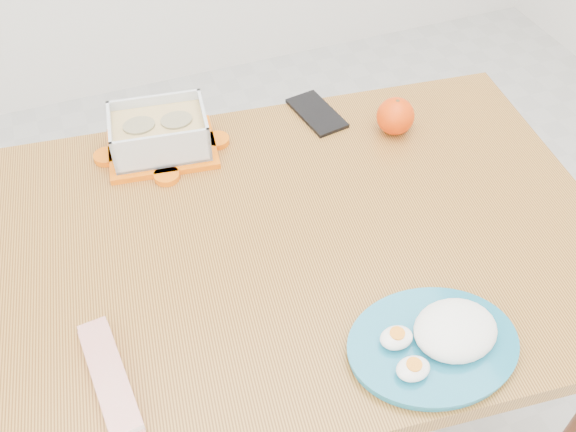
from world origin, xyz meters
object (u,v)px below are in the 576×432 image
object	(u,v)px
orange_fruit	(395,116)
rice_plate	(441,338)
food_container	(160,134)
dining_table	(288,269)
smartphone	(317,113)

from	to	relation	value
orange_fruit	rice_plate	size ratio (longest dim) A/B	0.27
food_container	rice_plate	world-z (taller)	food_container
dining_table	orange_fruit	size ratio (longest dim) A/B	15.82
orange_fruit	rice_plate	xyz separation A→B (m)	(-0.19, -0.53, -0.02)
smartphone	orange_fruit	bearing A→B (deg)	-49.42
food_container	smartphone	world-z (taller)	food_container
orange_fruit	smartphone	world-z (taller)	orange_fruit
smartphone	rice_plate	bearing A→B (deg)	-103.94
orange_fruit	smartphone	bearing A→B (deg)	139.78
orange_fruit	rice_plate	bearing A→B (deg)	-109.91
dining_table	smartphone	world-z (taller)	smartphone
food_container	dining_table	bearing A→B (deg)	-56.15
dining_table	food_container	distance (m)	0.40
food_container	smartphone	size ratio (longest dim) A/B	1.60
orange_fruit	dining_table	bearing A→B (deg)	-147.31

